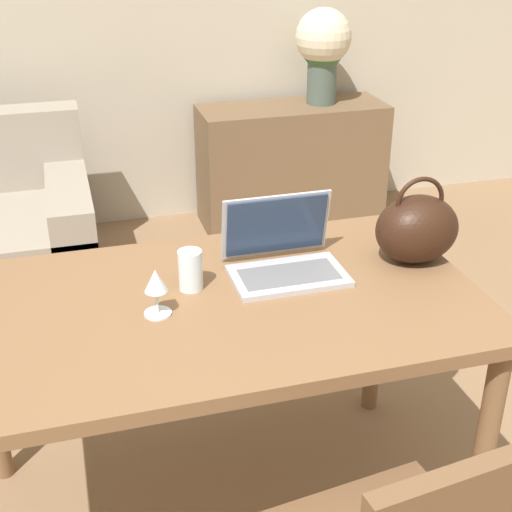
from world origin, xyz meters
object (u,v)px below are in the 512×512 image
laptop (283,252)px  wine_glass (156,285)px  drinking_glass (190,270)px  handbag (417,228)px  flower_vase (323,46)px

laptop → wine_glass: (-0.39, -0.15, 0.03)m
laptop → drinking_glass: size_ratio=2.83×
laptop → handbag: (0.40, -0.05, 0.05)m
drinking_glass → wine_glass: bearing=-134.6°
laptop → flower_vase: flower_vase is taller
handbag → drinking_glass: bearing=179.0°
handbag → flower_vase: (0.48, 2.09, 0.14)m
drinking_glass → flower_vase: bearing=60.6°
laptop → handbag: bearing=-7.3°
laptop → drinking_glass: 0.28m
laptop → wine_glass: 0.42m
flower_vase → laptop: bearing=-113.5°
laptop → handbag: size_ratio=1.23×
drinking_glass → wine_glass: (-0.11, -0.11, 0.03)m
drinking_glass → handbag: handbag is taller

